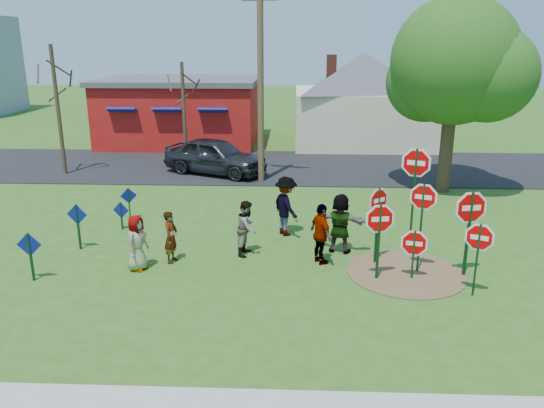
# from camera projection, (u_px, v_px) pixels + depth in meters

# --- Properties ---
(ground) EXTENTS (120.00, 120.00, 0.00)m
(ground) POSITION_uv_depth(u_px,v_px,m) (245.00, 256.00, 15.65)
(ground) COLOR #295919
(ground) RESTS_ON ground
(road) EXTENTS (120.00, 7.50, 0.04)m
(road) POSITION_uv_depth(u_px,v_px,m) (266.00, 166.00, 26.61)
(road) COLOR black
(road) RESTS_ON ground
(dirt_patch) EXTENTS (3.20, 3.20, 0.03)m
(dirt_patch) POSITION_uv_depth(u_px,v_px,m) (406.00, 273.00, 14.52)
(dirt_patch) COLOR brown
(dirt_patch) RESTS_ON ground
(red_building) EXTENTS (9.40, 7.69, 3.90)m
(red_building) POSITION_uv_depth(u_px,v_px,m) (182.00, 110.00, 32.45)
(red_building) COLOR maroon
(red_building) RESTS_ON ground
(cream_house) EXTENTS (9.40, 9.40, 6.50)m
(cream_house) POSITION_uv_depth(u_px,v_px,m) (363.00, 95.00, 31.73)
(cream_house) COLOR beige
(cream_house) RESTS_ON ground
(stop_sign_a) EXTENTS (1.05, 0.21, 2.23)m
(stop_sign_a) POSITION_uv_depth(u_px,v_px,m) (380.00, 225.00, 13.73)
(stop_sign_a) COLOR #0F3718
(stop_sign_a) RESTS_ON ground
(stop_sign_b) EXTENTS (1.07, 0.40, 3.33)m
(stop_sign_b) POSITION_uv_depth(u_px,v_px,m) (415.00, 174.00, 15.21)
(stop_sign_b) COLOR #0F3718
(stop_sign_b) RESTS_ON ground
(stop_sign_c) EXTENTS (0.91, 0.38, 2.64)m
(stop_sign_c) POSITION_uv_depth(u_px,v_px,m) (422.00, 207.00, 14.07)
(stop_sign_c) COLOR #0F3718
(stop_sign_c) RESTS_ON ground
(stop_sign_d) EXTENTS (1.16, 0.24, 2.52)m
(stop_sign_d) POSITION_uv_depth(u_px,v_px,m) (470.00, 214.00, 13.86)
(stop_sign_d) COLOR #0F3718
(stop_sign_d) RESTS_ON ground
(stop_sign_e) EXTENTS (0.93, 0.24, 1.50)m
(stop_sign_e) POSITION_uv_depth(u_px,v_px,m) (414.00, 246.00, 13.90)
(stop_sign_e) COLOR #0F3718
(stop_sign_e) RESTS_ON ground
(stop_sign_f) EXTENTS (0.87, 0.40, 2.02)m
(stop_sign_f) POSITION_uv_depth(u_px,v_px,m) (479.00, 242.00, 12.85)
(stop_sign_f) COLOR #0F3718
(stop_sign_f) RESTS_ON ground
(stop_sign_g) EXTENTS (0.75, 0.57, 2.35)m
(stop_sign_g) POSITION_uv_depth(u_px,v_px,m) (378.00, 208.00, 14.70)
(stop_sign_g) COLOR #0F3718
(stop_sign_g) RESTS_ON ground
(blue_diamond_a) EXTENTS (0.66, 0.06, 1.35)m
(blue_diamond_a) POSITION_uv_depth(u_px,v_px,m) (30.00, 251.00, 13.84)
(blue_diamond_a) COLOR #0F3718
(blue_diamond_a) RESTS_ON ground
(blue_diamond_b) EXTENTS (0.65, 0.11, 1.44)m
(blue_diamond_b) POSITION_uv_depth(u_px,v_px,m) (78.00, 221.00, 15.93)
(blue_diamond_b) COLOR #0F3718
(blue_diamond_b) RESTS_ON ground
(blue_diamond_c) EXTENTS (0.57, 0.12, 0.97)m
(blue_diamond_c) POSITION_uv_depth(u_px,v_px,m) (121.00, 213.00, 17.70)
(blue_diamond_c) COLOR #0F3718
(blue_diamond_c) RESTS_ON ground
(blue_diamond_d) EXTENTS (0.54, 0.24, 1.14)m
(blue_diamond_d) POSITION_uv_depth(u_px,v_px,m) (129.00, 200.00, 18.74)
(blue_diamond_d) COLOR #0F3718
(blue_diamond_d) RESTS_ON ground
(person_a) EXTENTS (0.72, 0.89, 1.58)m
(person_a) POSITION_uv_depth(u_px,v_px,m) (137.00, 243.00, 14.54)
(person_a) COLOR #3C418D
(person_a) RESTS_ON ground
(person_b) EXTENTS (0.46, 0.61, 1.52)m
(person_b) POSITION_uv_depth(u_px,v_px,m) (171.00, 237.00, 15.06)
(person_b) COLOR #2E7A65
(person_b) RESTS_ON ground
(person_c) EXTENTS (0.79, 0.92, 1.65)m
(person_c) POSITION_uv_depth(u_px,v_px,m) (247.00, 228.00, 15.60)
(person_c) COLOR #986342
(person_c) RESTS_ON ground
(person_d) EXTENTS (1.26, 1.45, 1.95)m
(person_d) POSITION_uv_depth(u_px,v_px,m) (286.00, 206.00, 17.12)
(person_d) COLOR #2C2C31
(person_d) RESTS_ON ground
(person_e) EXTENTS (0.86, 1.12, 1.77)m
(person_e) POSITION_uv_depth(u_px,v_px,m) (321.00, 234.00, 14.93)
(person_e) COLOR #462652
(person_e) RESTS_ON ground
(person_f) EXTENTS (1.77, 0.98, 1.82)m
(person_f) POSITION_uv_depth(u_px,v_px,m) (340.00, 223.00, 15.72)
(person_f) COLOR #1B5636
(person_f) RESTS_ON ground
(suv) EXTENTS (5.32, 3.83, 1.68)m
(suv) POSITION_uv_depth(u_px,v_px,m) (215.00, 156.00, 24.91)
(suv) COLOR #2E2F34
(suv) RESTS_ON road
(utility_pole) EXTENTS (2.10, 0.64, 8.74)m
(utility_pole) POSITION_uv_depth(u_px,v_px,m) (261.00, 77.00, 22.51)
(utility_pole) COLOR #4C3823
(utility_pole) RESTS_ON ground
(leafy_tree) EXTENTS (5.51, 5.03, 7.83)m
(leafy_tree) POSITION_uv_depth(u_px,v_px,m) (458.00, 68.00, 20.87)
(leafy_tree) COLOR #382819
(leafy_tree) RESTS_ON ground
(bare_tree_west) EXTENTS (1.80, 1.80, 5.93)m
(bare_tree_west) POSITION_uv_depth(u_px,v_px,m) (56.00, 92.00, 24.04)
(bare_tree_west) COLOR #382819
(bare_tree_west) RESTS_ON ground
(bare_tree_east) EXTENTS (1.80, 1.80, 5.07)m
(bare_tree_east) POSITION_uv_depth(u_px,v_px,m) (183.00, 99.00, 26.53)
(bare_tree_east) COLOR #382819
(bare_tree_east) RESTS_ON ground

